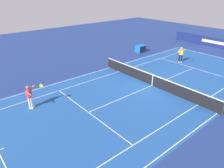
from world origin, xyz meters
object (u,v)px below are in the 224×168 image
Objects in this scene: tennis_ball at (196,90)px; tennis_player_near at (30,96)px; equipment_cart_tarped at (141,49)px; tennis_player_far at (181,54)px; tennis_net at (153,80)px.

tennis_player_near is at bearing -27.98° from tennis_ball.
equipment_cart_tarped is (-4.52, -10.20, 0.40)m from tennis_ball.
tennis_player_far is 25.71× the size of tennis_ball.
tennis_player_near reaches higher than tennis_net.
tennis_net is at bearing 48.63° from equipment_cart_tarped.
tennis_player_near is 12.46m from tennis_ball.
tennis_net is 7.22m from tennis_player_far.
equipment_cart_tarped is at bearing -164.25° from tennis_player_near.
tennis_ball is at bearing 43.79° from tennis_player_far.
tennis_net is at bearing 161.71° from tennis_player_near.
tennis_player_near reaches higher than tennis_ball.
equipment_cart_tarped reaches higher than tennis_ball.
tennis_player_far is (-6.94, -1.93, 0.44)m from tennis_net.
tennis_player_near and tennis_player_far have the same top height.
tennis_player_near is at bearing -18.29° from tennis_net.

